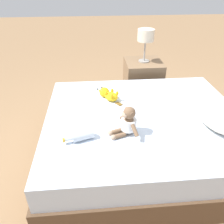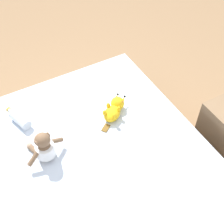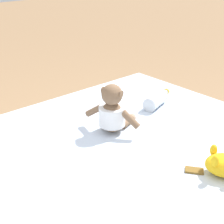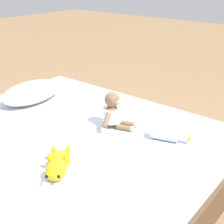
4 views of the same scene
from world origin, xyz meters
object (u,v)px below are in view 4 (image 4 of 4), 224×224
(bed, at_px, (67,163))
(pillow, at_px, (31,92))
(plush_yellow_creature, at_px, (58,164))
(plush_monkey, at_px, (114,113))
(glass_bottle, at_px, (166,134))

(bed, height_order, pillow, pillow)
(plush_yellow_creature, bearing_deg, pillow, 59.52)
(pillow, xyz_separation_m, plush_monkey, (0.06, -0.77, 0.02))
(pillow, relative_size, plush_monkey, 1.88)
(plush_yellow_creature, xyz_separation_m, glass_bottle, (0.63, -0.25, -0.01))
(pillow, bearing_deg, plush_monkey, -85.51)
(bed, distance_m, plush_yellow_creature, 0.53)
(plush_monkey, bearing_deg, glass_bottle, -81.22)
(plush_monkey, xyz_separation_m, plush_yellow_creature, (-0.57, -0.11, -0.05))
(glass_bottle, bearing_deg, pillow, 95.87)
(plush_monkey, distance_m, glass_bottle, 0.37)
(plush_yellow_creature, relative_size, glass_bottle, 1.22)
(pillow, xyz_separation_m, plush_yellow_creature, (-0.51, -0.87, -0.02))
(plush_yellow_creature, bearing_deg, plush_monkey, 10.71)
(plush_yellow_creature, bearing_deg, glass_bottle, -21.48)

